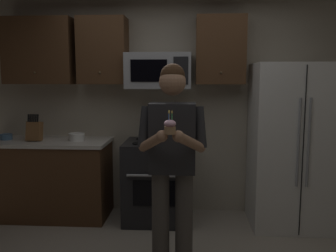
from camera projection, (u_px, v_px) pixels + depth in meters
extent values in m
cube|color=#B7AD99|center=(173.00, 106.00, 4.48)|extent=(4.40, 0.10, 2.60)
cube|color=black|center=(158.00, 181.00, 4.21)|extent=(0.76, 0.66, 0.92)
cube|color=black|center=(155.00, 193.00, 3.89)|extent=(0.48, 0.01, 0.28)
cylinder|color=#99999E|center=(155.00, 176.00, 3.83)|extent=(0.60, 0.03, 0.03)
cylinder|color=black|center=(141.00, 143.00, 4.02)|extent=(0.18, 0.18, 0.01)
cylinder|color=black|center=(173.00, 144.00, 4.00)|extent=(0.18, 0.18, 0.01)
cylinder|color=black|center=(144.00, 139.00, 4.30)|extent=(0.18, 0.18, 0.01)
cylinder|color=black|center=(174.00, 139.00, 4.28)|extent=(0.18, 0.18, 0.01)
cube|color=#9EA0A5|center=(159.00, 71.00, 4.16)|extent=(0.74, 0.40, 0.40)
cube|color=black|center=(149.00, 71.00, 3.97)|extent=(0.40, 0.01, 0.24)
cube|color=black|center=(181.00, 71.00, 3.94)|extent=(0.16, 0.01, 0.30)
cube|color=white|center=(293.00, 146.00, 4.02)|extent=(0.90, 0.72, 1.80)
cylinder|color=gray|center=(299.00, 143.00, 3.64)|extent=(0.02, 0.02, 0.90)
cylinder|color=gray|center=(309.00, 143.00, 3.63)|extent=(0.02, 0.02, 0.90)
cube|color=black|center=(303.00, 152.00, 3.66)|extent=(0.01, 0.01, 1.74)
cube|color=#4C301C|center=(40.00, 51.00, 4.27)|extent=(0.80, 0.34, 0.76)
sphere|color=brown|center=(35.00, 73.00, 4.13)|extent=(0.03, 0.03, 0.03)
cube|color=#4C301C|center=(103.00, 51.00, 4.22)|extent=(0.55, 0.34, 0.76)
sphere|color=brown|center=(100.00, 73.00, 4.08)|extent=(0.03, 0.03, 0.03)
cube|color=#4C301C|center=(220.00, 50.00, 4.14)|extent=(0.55, 0.34, 0.76)
sphere|color=brown|center=(221.00, 73.00, 3.99)|extent=(0.03, 0.03, 0.03)
cube|color=#4C301C|center=(49.00, 180.00, 4.32)|extent=(1.40, 0.62, 0.88)
cube|color=beige|center=(47.00, 142.00, 4.26)|extent=(1.44, 0.66, 0.04)
cube|color=brown|center=(34.00, 131.00, 4.20)|extent=(0.16, 0.15, 0.24)
cylinder|color=black|center=(28.00, 118.00, 4.16)|extent=(0.02, 0.04, 0.09)
cylinder|color=black|center=(30.00, 118.00, 4.16)|extent=(0.02, 0.04, 0.09)
cylinder|color=black|center=(32.00, 118.00, 4.16)|extent=(0.02, 0.04, 0.09)
cylinder|color=black|center=(34.00, 118.00, 4.16)|extent=(0.02, 0.04, 0.09)
cylinder|color=black|center=(36.00, 118.00, 4.16)|extent=(0.02, 0.04, 0.09)
cylinder|color=black|center=(38.00, 118.00, 4.15)|extent=(0.02, 0.04, 0.09)
cylinder|color=white|center=(77.00, 137.00, 4.22)|extent=(0.18, 0.18, 0.08)
torus|color=white|center=(77.00, 134.00, 4.22)|extent=(0.19, 0.19, 0.01)
cylinder|color=#4C7299|center=(6.00, 137.00, 4.29)|extent=(0.14, 0.14, 0.06)
torus|color=#4C7299|center=(6.00, 134.00, 4.29)|extent=(0.14, 0.14, 0.01)
cylinder|color=#4C4742|center=(161.00, 221.00, 3.12)|extent=(0.15, 0.15, 0.86)
cylinder|color=#4C4742|center=(184.00, 221.00, 3.11)|extent=(0.15, 0.15, 0.86)
cube|color=#262628|center=(172.00, 138.00, 3.02)|extent=(0.38, 0.22, 0.58)
sphere|color=#A37556|center=(172.00, 82.00, 2.96)|extent=(0.22, 0.22, 0.22)
sphere|color=#382314|center=(173.00, 76.00, 2.96)|extent=(0.20, 0.20, 0.20)
cylinder|color=#262628|center=(145.00, 127.00, 2.99)|extent=(0.15, 0.18, 0.35)
cylinder|color=#A37556|center=(152.00, 142.00, 2.84)|extent=(0.26, 0.33, 0.21)
sphere|color=#A37556|center=(162.00, 136.00, 2.70)|extent=(0.09, 0.09, 0.09)
cylinder|color=#262628|center=(200.00, 127.00, 2.96)|extent=(0.15, 0.18, 0.35)
cylinder|color=#A37556|center=(190.00, 142.00, 2.82)|extent=(0.26, 0.33, 0.21)
sphere|color=#A37556|center=(178.00, 136.00, 2.69)|extent=(0.09, 0.09, 0.09)
cylinder|color=#A87F56|center=(170.00, 130.00, 2.67)|extent=(0.08, 0.08, 0.06)
ellipsoid|color=#F2B2CC|center=(170.00, 124.00, 2.66)|extent=(0.09, 0.09, 0.06)
cylinder|color=#4CBF66|center=(172.00, 117.00, 2.65)|extent=(0.01, 0.01, 0.06)
ellipsoid|color=#FFD159|center=(172.00, 112.00, 2.65)|extent=(0.01, 0.01, 0.02)
cylinder|color=#F2D84C|center=(169.00, 117.00, 2.67)|extent=(0.01, 0.01, 0.06)
ellipsoid|color=#FFD159|center=(169.00, 112.00, 2.66)|extent=(0.01, 0.01, 0.02)
cylinder|color=#4C7FE5|center=(169.00, 117.00, 2.64)|extent=(0.01, 0.01, 0.06)
ellipsoid|color=#FFD159|center=(169.00, 112.00, 2.64)|extent=(0.01, 0.01, 0.02)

